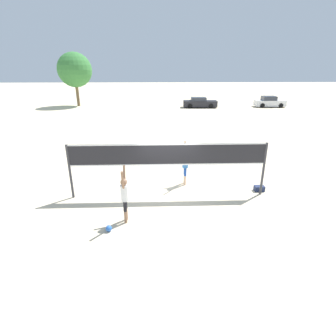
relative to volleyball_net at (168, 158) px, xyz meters
name	(u,v)px	position (x,y,z in m)	size (l,w,h in m)	color
ground_plane	(168,196)	(0.00, 0.00, -1.76)	(200.00, 200.00, 0.00)	beige
volleyball_net	(168,158)	(0.00, 0.00, 0.00)	(8.41, 0.10, 2.39)	#38383D
player_spiker	(125,194)	(-1.62, -2.01, -0.66)	(0.28, 0.70, 2.10)	#8C664C
player_blocker	(185,163)	(0.87, 1.24, -0.66)	(0.28, 0.70, 2.10)	beige
volleyball	(109,228)	(-2.15, -2.64, -1.65)	(0.22, 0.22, 0.22)	blue
gear_bag	(259,188)	(4.23, 0.34, -1.64)	(0.45, 0.29, 0.24)	navy
parked_car_near	(270,102)	(15.87, 28.02, -1.07)	(4.33, 2.09, 1.54)	silver
parked_car_mid	(200,103)	(5.62, 27.86, -1.11)	(4.88, 2.16, 1.42)	#232328
tree_left_cluster	(75,70)	(-12.29, 30.19, 3.31)	(4.84, 4.84, 7.51)	brown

